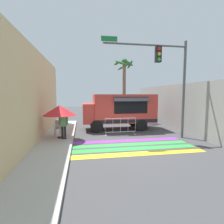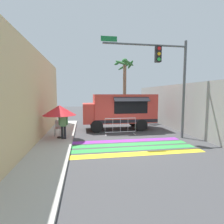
{
  "view_description": "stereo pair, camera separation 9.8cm",
  "coord_description": "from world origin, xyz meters",
  "px_view_note": "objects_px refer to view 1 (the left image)",
  "views": [
    {
      "loc": [
        -2.56,
        -9.27,
        2.7
      ],
      "look_at": [
        -0.5,
        2.51,
        1.48
      ],
      "focal_mm": 28.0,
      "sensor_mm": 36.0,
      "label": 1
    },
    {
      "loc": [
        -2.46,
        -9.29,
        2.7
      ],
      "look_at": [
        -0.5,
        2.51,
        1.48
      ],
      "focal_mm": 28.0,
      "sensor_mm": 36.0,
      "label": 2
    }
  ],
  "objects_px": {
    "folding_chair": "(59,127)",
    "vendor_person": "(64,124)",
    "patio_umbrella": "(60,110)",
    "palm_tree": "(124,78)",
    "food_truck": "(118,109)",
    "traffic_signal_pole": "(168,71)",
    "barricade_front": "(120,127)"
  },
  "relations": [
    {
      "from": "folding_chair",
      "to": "vendor_person",
      "type": "relative_size",
      "value": 0.6
    },
    {
      "from": "patio_umbrella",
      "to": "palm_tree",
      "type": "height_order",
      "value": "palm_tree"
    },
    {
      "from": "food_truck",
      "to": "traffic_signal_pole",
      "type": "bearing_deg",
      "value": -54.86
    },
    {
      "from": "patio_umbrella",
      "to": "barricade_front",
      "type": "xyz_separation_m",
      "value": [
        3.8,
        0.64,
        -1.2
      ]
    },
    {
      "from": "food_truck",
      "to": "patio_umbrella",
      "type": "height_order",
      "value": "food_truck"
    },
    {
      "from": "vendor_person",
      "to": "barricade_front",
      "type": "relative_size",
      "value": 0.76
    },
    {
      "from": "folding_chair",
      "to": "barricade_front",
      "type": "bearing_deg",
      "value": -21.62
    },
    {
      "from": "traffic_signal_pole",
      "to": "folding_chair",
      "type": "xyz_separation_m",
      "value": [
        -6.53,
        1.34,
        -3.39
      ]
    },
    {
      "from": "food_truck",
      "to": "traffic_signal_pole",
      "type": "relative_size",
      "value": 0.93
    },
    {
      "from": "traffic_signal_pole",
      "to": "folding_chair",
      "type": "distance_m",
      "value": 7.48
    },
    {
      "from": "food_truck",
      "to": "barricade_front",
      "type": "bearing_deg",
      "value": -97.75
    },
    {
      "from": "food_truck",
      "to": "barricade_front",
      "type": "distance_m",
      "value": 2.2
    },
    {
      "from": "food_truck",
      "to": "palm_tree",
      "type": "height_order",
      "value": "palm_tree"
    },
    {
      "from": "vendor_person",
      "to": "palm_tree",
      "type": "relative_size",
      "value": 0.25
    },
    {
      "from": "traffic_signal_pole",
      "to": "patio_umbrella",
      "type": "bearing_deg",
      "value": 173.65
    },
    {
      "from": "food_truck",
      "to": "palm_tree",
      "type": "bearing_deg",
      "value": 70.77
    },
    {
      "from": "traffic_signal_pole",
      "to": "barricade_front",
      "type": "bearing_deg",
      "value": 152.46
    },
    {
      "from": "patio_umbrella",
      "to": "barricade_front",
      "type": "distance_m",
      "value": 4.03
    },
    {
      "from": "patio_umbrella",
      "to": "vendor_person",
      "type": "relative_size",
      "value": 1.23
    },
    {
      "from": "traffic_signal_pole",
      "to": "folding_chair",
      "type": "bearing_deg",
      "value": 168.45
    },
    {
      "from": "patio_umbrella",
      "to": "folding_chair",
      "type": "height_order",
      "value": "patio_umbrella"
    },
    {
      "from": "traffic_signal_pole",
      "to": "vendor_person",
      "type": "relative_size",
      "value": 3.72
    },
    {
      "from": "patio_umbrella",
      "to": "palm_tree",
      "type": "bearing_deg",
      "value": 50.59
    },
    {
      "from": "patio_umbrella",
      "to": "vendor_person",
      "type": "bearing_deg",
      "value": -51.59
    },
    {
      "from": "patio_umbrella",
      "to": "folding_chair",
      "type": "bearing_deg",
      "value": 104.31
    },
    {
      "from": "traffic_signal_pole",
      "to": "food_truck",
      "type": "bearing_deg",
      "value": 125.14
    },
    {
      "from": "traffic_signal_pole",
      "to": "palm_tree",
      "type": "relative_size",
      "value": 0.94
    },
    {
      "from": "folding_chair",
      "to": "patio_umbrella",
      "type": "bearing_deg",
      "value": -97.45
    },
    {
      "from": "palm_tree",
      "to": "patio_umbrella",
      "type": "bearing_deg",
      "value": -129.41
    },
    {
      "from": "palm_tree",
      "to": "vendor_person",
      "type": "bearing_deg",
      "value": -127.03
    },
    {
      "from": "barricade_front",
      "to": "patio_umbrella",
      "type": "bearing_deg",
      "value": -170.48
    },
    {
      "from": "traffic_signal_pole",
      "to": "folding_chair",
      "type": "relative_size",
      "value": 6.21
    }
  ]
}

